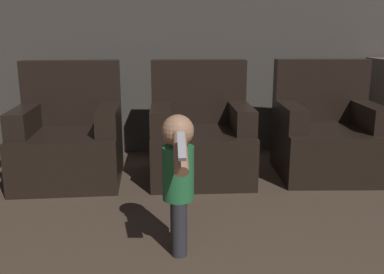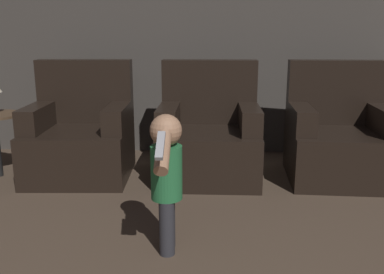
# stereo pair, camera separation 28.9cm
# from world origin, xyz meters

# --- Properties ---
(wall_back) EXTENTS (8.40, 0.05, 2.60)m
(wall_back) POSITION_xyz_m (0.00, 4.50, 1.30)
(wall_back) COLOR #423D38
(wall_back) RESTS_ON ground_plane
(armchair_left) EXTENTS (0.84, 0.79, 0.97)m
(armchair_left) POSITION_xyz_m (-0.86, 3.69, 0.33)
(armchair_left) COLOR black
(armchair_left) RESTS_ON ground_plane
(armchair_middle) EXTENTS (0.83, 0.78, 0.97)m
(armchair_middle) POSITION_xyz_m (0.22, 3.69, 0.33)
(armchair_middle) COLOR black
(armchair_middle) RESTS_ON ground_plane
(armchair_right) EXTENTS (0.86, 0.82, 0.97)m
(armchair_right) POSITION_xyz_m (1.31, 3.69, 0.33)
(armchair_right) COLOR black
(armchair_right) RESTS_ON ground_plane
(person_toddler) EXTENTS (0.17, 0.54, 0.78)m
(person_toddler) POSITION_xyz_m (-0.01, 2.39, 0.46)
(person_toddler) COLOR #28282D
(person_toddler) RESTS_ON ground_plane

